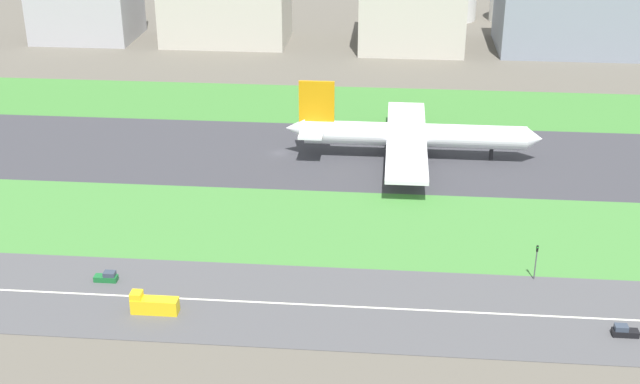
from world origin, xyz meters
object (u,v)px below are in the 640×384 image
traffic_light (536,260)px  cargo_warehouse (569,15)px  truck_0 (153,305)px  airliner (408,135)px  fuel_tank_centre (453,1)px  hangar_building (226,8)px  fuel_tank_east (518,2)px  office_tower (412,0)px  car_3 (107,277)px  car_2 (624,331)px

traffic_light → cargo_warehouse: 177.70m
truck_0 → cargo_warehouse: (104.32, 192.00, 10.77)m
airliner → traffic_light: size_ratio=9.03×
truck_0 → fuel_tank_centre: (64.84, 237.00, 6.15)m
airliner → hangar_building: 133.12m
fuel_tank_centre → fuel_tank_east: (26.96, 0.00, -0.08)m
airliner → office_tower: office_tower is taller
airliner → car_3: airliner is taller
car_2 → office_tower: bearing=-79.7°
airliner → fuel_tank_east: 165.69m
car_2 → office_tower: (-35.03, 192.00, 16.06)m
hangar_building → traffic_light: bearing=-62.0°
cargo_warehouse → fuel_tank_centre: bearing=131.3°
car_3 → truck_0: bearing=-40.3°
truck_0 → fuel_tank_centre: size_ratio=0.43×
truck_0 → hangar_building: hangar_building is taller
airliner → office_tower: 114.52m
traffic_light → fuel_tank_east: size_ratio=0.31×
traffic_light → cargo_warehouse: size_ratio=0.14×
car_2 → car_3: 94.18m
office_tower → airliner: bearing=-90.8°
hangar_building → cargo_warehouse: size_ratio=0.91×
hangar_building → fuel_tank_east: 123.60m
traffic_light → cargo_warehouse: (35.11, 174.01, 8.15)m
car_3 → cargo_warehouse: bearing=57.5°
car_3 → fuel_tank_centre: (76.64, 227.00, 6.90)m
car_3 → traffic_light: 81.47m
car_2 → fuel_tank_centre: fuel_tank_centre is taller
hangar_building → fuel_tank_centre: hangar_building is taller
car_3 → cargo_warehouse: cargo_warehouse is taller
car_3 → traffic_light: size_ratio=0.61×
airliner → car_3: 88.91m
airliner → truck_0: airliner is taller
airliner → truck_0: bearing=-120.1°
car_2 → cargo_warehouse: cargo_warehouse is taller
car_2 → hangar_building: (-105.06, 192.00, 11.67)m
hangar_building → car_2: bearing=-61.3°
car_2 → traffic_light: (-12.64, 17.99, 3.37)m
car_2 → truck_0: bearing=0.0°
office_tower → cargo_warehouse: office_tower is taller
airliner → car_2: airliner is taller
truck_0 → cargo_warehouse: bearing=-118.5°
traffic_light → hangar_building: hangar_building is taller
hangar_building → cargo_warehouse: (127.54, 0.00, -0.15)m
car_2 → car_3: bearing=-6.1°
car_2 → hangar_building: bearing=-61.3°
office_tower → fuel_tank_centre: bearing=68.2°
car_2 → fuel_tank_east: fuel_tank_east is taller
cargo_warehouse → fuel_tank_east: 46.95m
fuel_tank_centre → airliner: bearing=-97.0°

